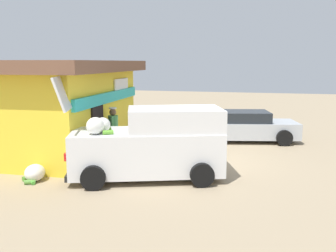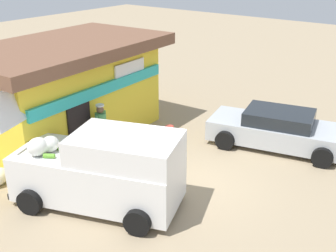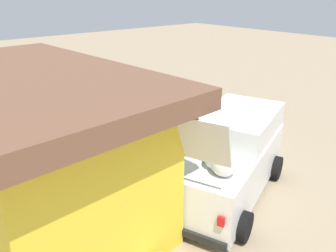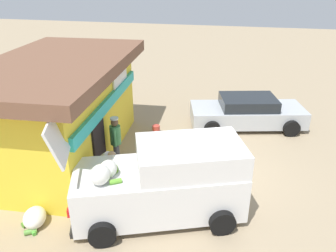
{
  "view_description": "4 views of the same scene",
  "coord_description": "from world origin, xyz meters",
  "px_view_note": "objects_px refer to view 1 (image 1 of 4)",
  "views": [
    {
      "loc": [
        -12.42,
        -1.96,
        3.28
      ],
      "look_at": [
        0.05,
        1.36,
        1.12
      ],
      "focal_mm": 40.86,
      "sensor_mm": 36.0,
      "label": 1
    },
    {
      "loc": [
        -8.69,
        -5.72,
        6.09
      ],
      "look_at": [
        0.36,
        1.17,
        1.3
      ],
      "focal_mm": 44.83,
      "sensor_mm": 36.0,
      "label": 2
    },
    {
      "loc": [
        -7.09,
        7.32,
        4.93
      ],
      "look_at": [
        -0.0,
        1.23,
        1.12
      ],
      "focal_mm": 36.59,
      "sensor_mm": 36.0,
      "label": 3
    },
    {
      "loc": [
        -9.16,
        -0.33,
        5.87
      ],
      "look_at": [
        0.38,
        1.67,
        1.25
      ],
      "focal_mm": 35.68,
      "sensor_mm": 36.0,
      "label": 4
    }
  ],
  "objects_px": {
    "parked_sedan": "(242,127)",
    "storefront_bar": "(67,105)",
    "delivery_van": "(152,144)",
    "paint_bucket": "(154,139)",
    "vendor_standing": "(113,129)",
    "customer_bending": "(99,141)",
    "unloaded_banana_pile": "(35,173)"
  },
  "relations": [
    {
      "from": "storefront_bar",
      "to": "vendor_standing",
      "type": "xyz_separation_m",
      "value": [
        -0.41,
        -1.97,
        -0.73
      ]
    },
    {
      "from": "unloaded_banana_pile",
      "to": "paint_bucket",
      "type": "xyz_separation_m",
      "value": [
        5.69,
        -1.75,
        -0.06
      ]
    },
    {
      "from": "vendor_standing",
      "to": "paint_bucket",
      "type": "height_order",
      "value": "vendor_standing"
    },
    {
      "from": "delivery_van",
      "to": "paint_bucket",
      "type": "distance_m",
      "value": 4.83
    },
    {
      "from": "storefront_bar",
      "to": "parked_sedan",
      "type": "xyz_separation_m",
      "value": [
        3.65,
        -6.07,
        -1.14
      ]
    },
    {
      "from": "storefront_bar",
      "to": "delivery_van",
      "type": "xyz_separation_m",
      "value": [
        -2.3,
        -3.95,
        -0.74
      ]
    },
    {
      "from": "paint_bucket",
      "to": "storefront_bar",
      "type": "bearing_deg",
      "value": 130.96
    },
    {
      "from": "storefront_bar",
      "to": "delivery_van",
      "type": "bearing_deg",
      "value": -120.21
    },
    {
      "from": "delivery_van",
      "to": "parked_sedan",
      "type": "distance_m",
      "value": 6.32
    },
    {
      "from": "vendor_standing",
      "to": "paint_bucket",
      "type": "bearing_deg",
      "value": -13.48
    },
    {
      "from": "storefront_bar",
      "to": "paint_bucket",
      "type": "height_order",
      "value": "storefront_bar"
    },
    {
      "from": "storefront_bar",
      "to": "unloaded_banana_pile",
      "type": "xyz_separation_m",
      "value": [
        -3.43,
        -0.86,
        -1.52
      ]
    },
    {
      "from": "parked_sedan",
      "to": "unloaded_banana_pile",
      "type": "bearing_deg",
      "value": 143.67
    },
    {
      "from": "customer_bending",
      "to": "paint_bucket",
      "type": "distance_m",
      "value": 4.06
    },
    {
      "from": "vendor_standing",
      "to": "customer_bending",
      "type": "distance_m",
      "value": 1.3
    },
    {
      "from": "delivery_van",
      "to": "parked_sedan",
      "type": "relative_size",
      "value": 1.01
    },
    {
      "from": "parked_sedan",
      "to": "vendor_standing",
      "type": "relative_size",
      "value": 2.71
    },
    {
      "from": "storefront_bar",
      "to": "parked_sedan",
      "type": "bearing_deg",
      "value": -58.98
    },
    {
      "from": "delivery_van",
      "to": "paint_bucket",
      "type": "xyz_separation_m",
      "value": [
        4.57,
        1.34,
        -0.84
      ]
    },
    {
      "from": "storefront_bar",
      "to": "unloaded_banana_pile",
      "type": "bearing_deg",
      "value": -165.83
    },
    {
      "from": "vendor_standing",
      "to": "customer_bending",
      "type": "bearing_deg",
      "value": -176.64
    },
    {
      "from": "parked_sedan",
      "to": "customer_bending",
      "type": "bearing_deg",
      "value": 143.02
    },
    {
      "from": "customer_bending",
      "to": "paint_bucket",
      "type": "bearing_deg",
      "value": -8.13
    },
    {
      "from": "parked_sedan",
      "to": "customer_bending",
      "type": "xyz_separation_m",
      "value": [
        -5.34,
        4.02,
        0.23
      ]
    },
    {
      "from": "parked_sedan",
      "to": "storefront_bar",
      "type": "bearing_deg",
      "value": 121.02
    },
    {
      "from": "parked_sedan",
      "to": "vendor_standing",
      "type": "xyz_separation_m",
      "value": [
        -4.05,
        4.1,
        0.41
      ]
    },
    {
      "from": "customer_bending",
      "to": "unloaded_banana_pile",
      "type": "bearing_deg",
      "value": 145.73
    },
    {
      "from": "delivery_van",
      "to": "unloaded_banana_pile",
      "type": "distance_m",
      "value": 3.38
    },
    {
      "from": "delivery_van",
      "to": "customer_bending",
      "type": "height_order",
      "value": "delivery_van"
    },
    {
      "from": "delivery_van",
      "to": "vendor_standing",
      "type": "bearing_deg",
      "value": 46.32
    },
    {
      "from": "customer_bending",
      "to": "paint_bucket",
      "type": "xyz_separation_m",
      "value": [
        3.96,
        -0.57,
        -0.68
      ]
    },
    {
      "from": "delivery_van",
      "to": "parked_sedan",
      "type": "bearing_deg",
      "value": -19.55
    }
  ]
}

